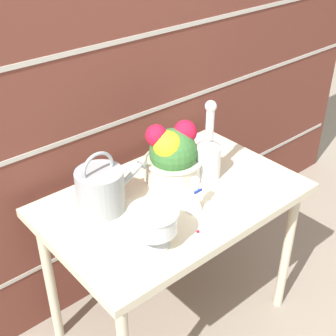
# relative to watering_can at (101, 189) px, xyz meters

# --- Properties ---
(ground_plane) EXTENTS (12.00, 12.00, 0.00)m
(ground_plane) POSITION_rel_watering_can_xyz_m (0.27, -0.12, -0.83)
(ground_plane) COLOR gray
(brick_wall) EXTENTS (3.60, 0.08, 2.20)m
(brick_wall) POSITION_rel_watering_can_xyz_m (0.27, 0.32, 0.27)
(brick_wall) COLOR brown
(brick_wall) RESTS_ON ground_plane
(patio_table) EXTENTS (1.06, 0.68, 0.74)m
(patio_table) POSITION_rel_watering_can_xyz_m (0.27, -0.12, -0.17)
(patio_table) COLOR beige
(patio_table) RESTS_ON ground_plane
(watering_can) EXTENTS (0.33, 0.19, 0.26)m
(watering_can) POSITION_rel_watering_can_xyz_m (0.00, 0.00, 0.00)
(watering_can) COLOR #93999E
(watering_can) RESTS_ON patio_table
(crystal_pedestal_bowl) EXTENTS (0.18, 0.18, 0.15)m
(crystal_pedestal_bowl) POSITION_rel_watering_can_xyz_m (0.02, -0.30, 0.01)
(crystal_pedestal_bowl) COLOR silver
(crystal_pedestal_bowl) RESTS_ON patio_table
(flower_planter) EXTENTS (0.25, 0.25, 0.27)m
(flower_planter) POSITION_rel_watering_can_xyz_m (0.35, -0.02, 0.03)
(flower_planter) COLOR beige
(flower_planter) RESTS_ON patio_table
(glass_decanter) EXTENTS (0.11, 0.11, 0.36)m
(glass_decanter) POSITION_rel_watering_can_xyz_m (0.47, -0.11, 0.03)
(glass_decanter) COLOR silver
(glass_decanter) RESTS_ON patio_table
(figurine_vase) EXTENTS (0.07, 0.07, 0.16)m
(figurine_vase) POSITION_rel_watering_can_xyz_m (0.26, -0.25, -0.03)
(figurine_vase) COLOR white
(figurine_vase) RESTS_ON patio_table
(fallen_petal) EXTENTS (0.01, 0.01, 0.01)m
(fallen_petal) POSITION_rel_watering_can_xyz_m (0.18, -0.35, -0.09)
(fallen_petal) COLOR red
(fallen_petal) RESTS_ON patio_table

